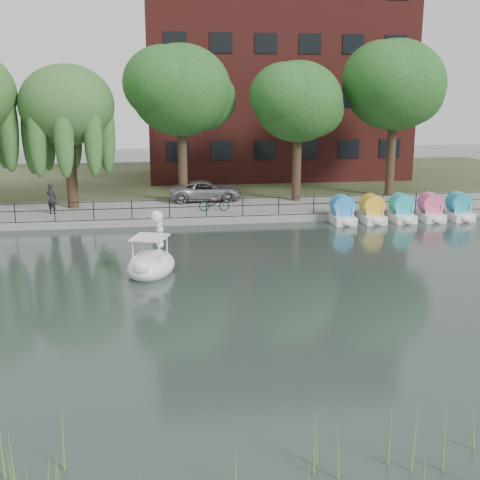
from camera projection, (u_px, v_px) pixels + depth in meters
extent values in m
plane|color=#394944|center=(242.00, 306.00, 20.11)|extent=(120.00, 120.00, 0.00)
cube|color=gray|center=(202.00, 211.00, 35.44)|extent=(40.00, 6.00, 0.40)
cube|color=gray|center=(207.00, 221.00, 32.60)|extent=(40.00, 0.25, 0.40)
cube|color=#47512D|center=(188.00, 178.00, 48.90)|extent=(60.00, 22.00, 0.36)
cylinder|color=black|center=(206.00, 199.00, 32.52)|extent=(32.00, 0.04, 0.04)
cylinder|color=black|center=(206.00, 206.00, 32.61)|extent=(32.00, 0.04, 0.04)
cylinder|color=black|center=(206.00, 207.00, 32.63)|extent=(0.05, 0.05, 1.00)
cube|color=#4C1E16|center=(274.00, 62.00, 47.69)|extent=(20.00, 10.00, 18.00)
cylinder|color=#473323|center=(72.00, 175.00, 34.85)|extent=(0.60, 0.60, 3.80)
ellipsoid|color=#497E3A|center=(67.00, 105.00, 33.90)|extent=(5.32, 5.32, 4.52)
cylinder|color=#473323|center=(183.00, 165.00, 36.64)|extent=(0.60, 0.60, 4.50)
ellipsoid|color=#31742C|center=(181.00, 90.00, 35.58)|extent=(6.00, 6.00, 5.10)
cylinder|color=#473323|center=(297.00, 168.00, 37.19)|extent=(0.60, 0.60, 4.05)
ellipsoid|color=#31742C|center=(298.00, 102.00, 36.23)|extent=(5.40, 5.40, 4.59)
cylinder|color=#473323|center=(391.00, 159.00, 38.97)|extent=(0.60, 0.60, 4.72)
ellipsoid|color=#31742C|center=(395.00, 85.00, 37.86)|extent=(6.30, 6.30, 5.36)
imported|color=gray|center=(206.00, 189.00, 37.30)|extent=(2.45, 5.18, 1.43)
imported|color=gray|center=(214.00, 202.00, 34.14)|extent=(0.61, 1.72, 1.00)
imported|color=black|center=(52.00, 196.00, 33.21)|extent=(0.86, 0.78, 1.98)
ellipsoid|color=white|center=(151.00, 266.00, 23.72)|extent=(2.52, 3.18, 0.62)
cube|color=white|center=(150.00, 259.00, 23.54)|extent=(1.46, 1.52, 0.31)
cube|color=white|center=(150.00, 237.00, 23.39)|extent=(1.65, 1.72, 0.06)
ellipsoid|color=white|center=(141.00, 268.00, 22.52)|extent=(0.77, 0.68, 0.58)
sphere|color=white|center=(157.00, 216.00, 24.18)|extent=(0.49, 0.49, 0.49)
cone|color=black|center=(159.00, 216.00, 24.50)|extent=(0.28, 0.32, 0.21)
cylinder|color=yellow|center=(158.00, 216.00, 24.36)|extent=(0.29, 0.18, 0.27)
cube|color=white|center=(342.00, 219.00, 32.90)|extent=(1.15, 1.70, 0.44)
cylinder|color=#2D91E8|center=(342.00, 206.00, 32.83)|extent=(0.90, 1.20, 0.90)
cube|color=white|center=(372.00, 218.00, 33.14)|extent=(1.15, 1.70, 0.44)
cylinder|color=gold|center=(372.00, 205.00, 33.06)|extent=(0.90, 1.20, 0.90)
cube|color=white|center=(401.00, 217.00, 33.38)|extent=(1.15, 1.70, 0.44)
cylinder|color=#27B0BF|center=(402.00, 204.00, 33.30)|extent=(0.90, 1.20, 0.90)
cube|color=white|center=(430.00, 217.00, 33.62)|extent=(1.15, 1.70, 0.44)
cylinder|color=#EE538B|center=(430.00, 203.00, 33.54)|extent=(0.90, 1.20, 0.90)
cube|color=white|center=(459.00, 216.00, 33.85)|extent=(1.15, 1.70, 0.44)
cylinder|color=#2194BA|center=(459.00, 203.00, 33.77)|extent=(0.90, 1.20, 0.90)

